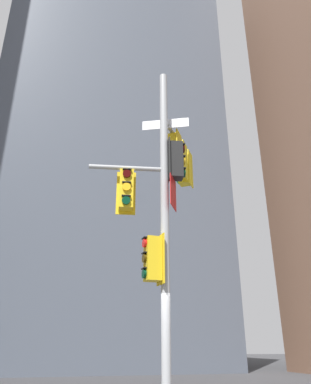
% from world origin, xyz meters
% --- Properties ---
extents(building_mid_block, '(15.89, 15.89, 31.16)m').
position_xyz_m(building_mid_block, '(0.29, 20.85, 15.58)').
color(building_mid_block, '#4C5460').
rests_on(building_mid_block, ground).
extents(signal_pole_assembly, '(3.30, 2.34, 8.52)m').
position_xyz_m(signal_pole_assembly, '(0.15, 0.42, 5.17)').
color(signal_pole_assembly, '#9EA0A3').
rests_on(signal_pole_assembly, ground).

